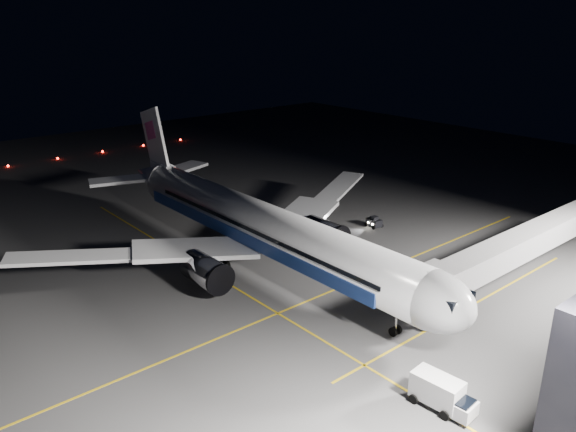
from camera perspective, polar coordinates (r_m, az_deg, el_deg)
The scene contains 12 objects.
ground at distance 69.06m, azimuth -2.46°, elevation -5.16°, with size 200.00×200.00×0.00m, color #4C4C4F.
guide_line_main at distance 62.25m, azimuth 3.28°, elevation -8.09°, with size 0.25×80.00×0.01m, color gold.
guide_line_cross at distance 65.92m, azimuth -6.60°, elevation -6.54°, with size 70.00×0.25×0.01m, color gold.
guide_line_side at distance 62.70m, azimuth 17.77°, elevation -8.86°, with size 0.25×40.00×0.01m, color gold.
airliner at distance 67.87m, azimuth -3.08°, elevation -0.90°, with size 61.48×54.22×16.64m.
jet_bridge at distance 67.32m, azimuth 21.88°, elevation -3.07°, with size 3.60×34.40×6.30m.
taxiway_lights at distance 130.76m, azimuth -22.36°, elevation 5.43°, with size 0.44×60.44×0.44m.
service_truck at distance 47.06m, azimuth 15.40°, elevation -16.96°, with size 5.24×2.59×2.60m.
baggage_tug at distance 82.52m, azimuth 8.74°, elevation -0.60°, with size 2.40×2.03×1.60m.
safety_cone_a at distance 71.67m, azimuth 7.37°, elevation -4.13°, with size 0.35×0.35×0.53m, color #E84209.
safety_cone_b at distance 74.09m, azimuth 8.87°, elevation -3.39°, with size 0.35×0.35×0.53m, color #E84209.
safety_cone_c at distance 77.42m, azimuth 3.98°, elevation -2.17°, with size 0.34×0.34×0.51m, color #E84209.
Camera 1 is at (49.70, -38.29, 28.86)m, focal length 35.00 mm.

